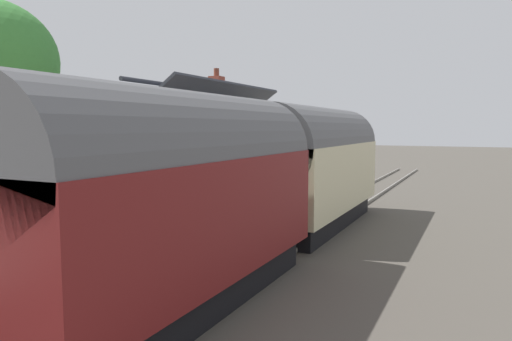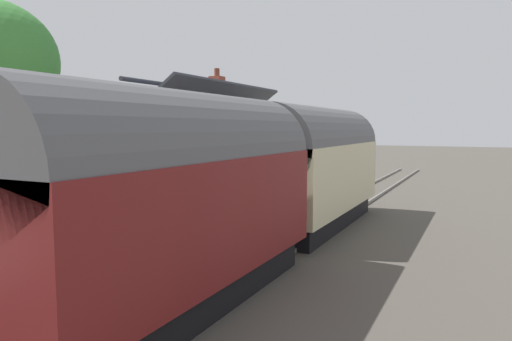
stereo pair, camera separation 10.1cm
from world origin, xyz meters
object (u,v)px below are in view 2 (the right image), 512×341
at_px(train, 266,176).
at_px(planter_bench_right, 289,173).
at_px(planter_bench_left, 84,198).
at_px(tree_distant, 27,106).
at_px(planter_under_sign, 249,171).
at_px(station_sign_board, 22,203).
at_px(bench_near_building, 90,208).
at_px(bench_platform_end, 290,166).
at_px(planter_corner_building, 236,189).
at_px(station_building, 190,155).
at_px(bench_by_lamp, 276,170).
at_px(tree_far_left, 183,117).

height_order(train, planter_bench_right, train).
height_order(planter_bench_left, tree_distant, tree_distant).
height_order(planter_under_sign, station_sign_board, station_sign_board).
bearing_deg(bench_near_building, tree_distant, 57.93).
height_order(bench_platform_end, planter_corner_building, bench_platform_end).
distance_m(station_building, bench_platform_end, 8.48).
height_order(station_building, station_sign_board, station_building).
distance_m(train, bench_by_lamp, 10.64).
xyz_separation_m(planter_bench_right, planter_under_sign, (0.90, 2.73, -0.10)).
xyz_separation_m(station_building, planter_corner_building, (-0.91, -2.67, -1.19)).
bearing_deg(bench_by_lamp, bench_platform_end, 7.40).
distance_m(bench_by_lamp, planter_bench_left, 10.58).
height_order(bench_by_lamp, planter_corner_building, bench_by_lamp).
height_order(train, tree_far_left, tree_far_left).
bearing_deg(planter_bench_right, station_building, 159.79).
bearing_deg(planter_under_sign, bench_near_building, -171.64).
relative_size(train, station_building, 2.08).
bearing_deg(bench_by_lamp, bench_near_building, 179.46).
bearing_deg(planter_bench_right, planter_under_sign, 71.65).
bearing_deg(planter_under_sign, bench_by_lamp, -118.56).
xyz_separation_m(bench_by_lamp, planter_bench_right, (0.24, -0.63, -0.11)).
height_order(planter_under_sign, tree_far_left, tree_far_left).
relative_size(bench_near_building, planter_bench_right, 1.95).
xyz_separation_m(planter_corner_building, planter_bench_right, (6.63, 0.57, 0.02)).
relative_size(bench_platform_end, planter_bench_left, 1.34).
height_order(bench_by_lamp, planter_bench_left, bench_by_lamp).
bearing_deg(planter_corner_building, train, -140.74).
bearing_deg(planter_bench_left, bench_near_building, -130.38).
bearing_deg(tree_distant, bench_near_building, -122.07).
relative_size(planter_corner_building, planter_bench_left, 0.64).
bearing_deg(bench_platform_end, station_building, 172.47).
xyz_separation_m(planter_corner_building, planter_bench_left, (-3.87, 3.74, -0.07)).
xyz_separation_m(bench_near_building, planter_corner_building, (5.93, -1.32, -0.13)).
bearing_deg(tree_far_left, planter_bench_right, -95.46).
bearing_deg(train, bench_near_building, 121.24).
bearing_deg(planter_bench_right, bench_near_building, 176.59).
height_order(planter_under_sign, tree_distant, tree_distant).
height_order(planter_corner_building, planter_bench_right, planter_bench_right).
bearing_deg(station_sign_board, planter_corner_building, 1.30).
distance_m(planter_corner_building, tree_far_left, 10.89).
relative_size(train, bench_by_lamp, 11.91).
height_order(bench_platform_end, tree_far_left, tree_far_left).
distance_m(bench_by_lamp, station_sign_board, 15.59).
distance_m(train, planter_bench_right, 10.65).
distance_m(planter_under_sign, tree_far_left, 5.20).
relative_size(station_building, station_sign_board, 5.12).
xyz_separation_m(bench_platform_end, planter_bench_right, (-2.62, -1.00, -0.11)).
xyz_separation_m(bench_by_lamp, bench_near_building, (-12.33, 0.12, 0.00)).
relative_size(bench_by_lamp, planter_bench_right, 1.95).
relative_size(train, planter_corner_building, 25.06).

